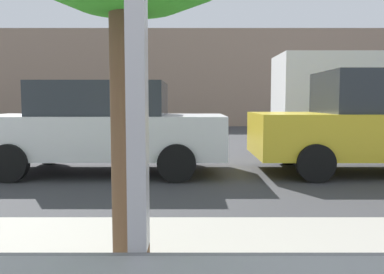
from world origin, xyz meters
TOP-DOWN VIEW (x-y plane):
  - ground_plane at (0.00, 8.00)m, footprint 60.00×60.00m
  - building_facade_far at (0.00, 21.16)m, footprint 28.00×1.20m
  - parked_car_white at (-1.50, 6.46)m, footprint 4.46×2.08m
  - parked_car_yellow at (3.65, 6.46)m, footprint 4.58×2.08m
  - box_truck at (6.04, 11.98)m, footprint 6.50×2.44m

SIDE VIEW (x-z plane):
  - ground_plane at x=0.00m, z-range 0.00..0.00m
  - parked_car_white at x=-1.50m, z-range 0.02..1.71m
  - parked_car_yellow at x=3.65m, z-range 0.00..1.89m
  - box_truck at x=6.04m, z-range 0.14..2.97m
  - building_facade_far at x=0.00m, z-range 0.00..5.23m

